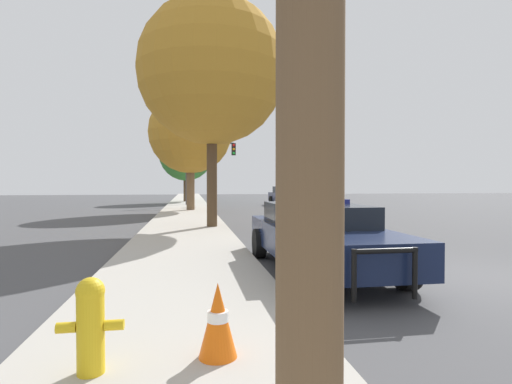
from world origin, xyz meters
TOP-DOWN VIEW (x-y plane):
  - ground_plane at (0.00, 0.00)m, footprint 110.00×110.00m
  - sidewalk_left at (-5.10, 0.00)m, footprint 3.00×110.00m
  - police_car at (-2.49, 1.04)m, footprint 2.09×5.10m
  - fire_hydrant at (-5.78, -2.95)m, footprint 0.53×0.23m
  - traffic_light at (-3.65, 23.49)m, footprint 3.72×0.35m
  - car_background_oncoming at (2.32, 23.06)m, footprint 2.17×4.50m
  - tree_sidewalk_far at (-5.25, 28.92)m, footprint 4.65×4.65m
  - tree_sidewalk_mid at (-4.91, 17.53)m, footprint 4.89×4.89m
  - tree_sidewalk_near at (-4.16, 8.19)m, footprint 5.34×5.34m
  - traffic_cone at (-4.72, -2.81)m, footprint 0.35×0.35m

SIDE VIEW (x-z plane):
  - ground_plane at x=0.00m, z-range 0.00..0.00m
  - sidewalk_left at x=-5.10m, z-range 0.00..0.13m
  - traffic_cone at x=-4.72m, z-range 0.13..0.81m
  - fire_hydrant at x=-5.78m, z-range 0.16..0.95m
  - police_car at x=-2.49m, z-range 0.02..1.40m
  - car_background_oncoming at x=2.32m, z-range 0.05..1.50m
  - traffic_light at x=-3.65m, z-range 1.13..5.86m
  - tree_sidewalk_far at x=-5.25m, z-range 1.01..7.45m
  - tree_sidewalk_mid at x=-4.91m, z-range 1.19..8.25m
  - tree_sidewalk_near at x=-4.16m, z-range 1.60..9.92m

